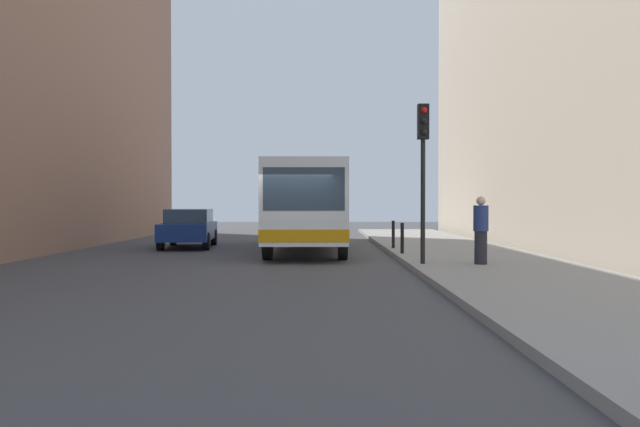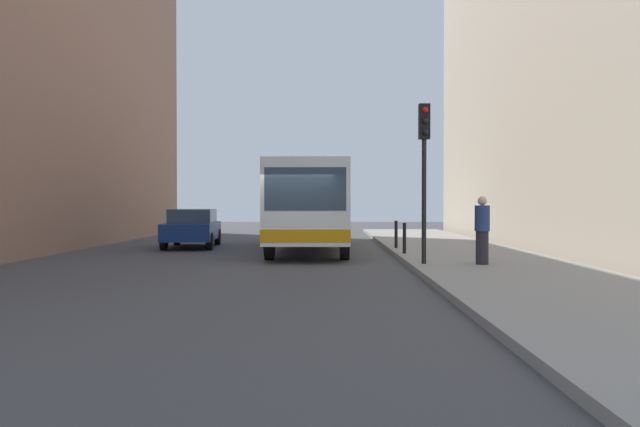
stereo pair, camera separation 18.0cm
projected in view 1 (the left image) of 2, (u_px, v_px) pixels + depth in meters
ground_plane at (291, 263)px, 18.13m from camera, size 80.00×80.00×0.00m
sidewalk at (480, 260)px, 18.11m from camera, size 4.40×40.00×0.15m
building_right at (629, 21)px, 21.95m from camera, size 7.00×32.00×16.02m
bus at (310, 203)px, 23.11m from camera, size 2.55×11.02×3.00m
car_beside_bus at (191, 227)px, 24.54m from camera, size 2.13×4.52×1.48m
traffic_light at (426, 153)px, 16.30m from camera, size 0.28×0.33×4.10m
bollard_near at (405, 238)px, 19.67m from camera, size 0.11×0.11×0.95m
bollard_mid at (396, 234)px, 22.08m from camera, size 0.11×0.11×0.95m
pedestrian_near_signal at (483, 230)px, 16.19m from camera, size 0.38×0.38×1.73m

